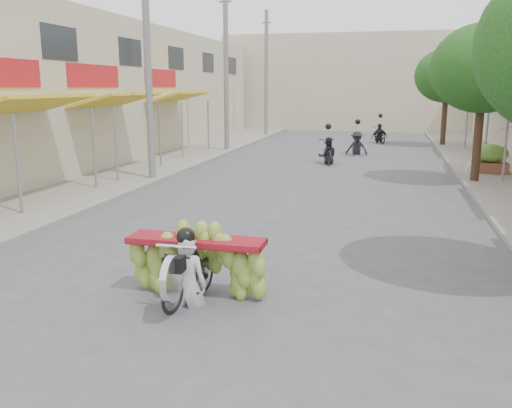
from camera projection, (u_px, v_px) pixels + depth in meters
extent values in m
plane|color=#525257|center=(151.00, 372.00, 6.22)|extent=(120.00, 120.00, 0.00)
cube|color=gray|center=(147.00, 166.00, 22.07)|extent=(4.00, 60.00, 0.12)
cube|color=beige|center=(18.00, 92.00, 21.66)|extent=(8.00, 40.00, 6.00)
cube|color=gold|center=(30.00, 104.00, 14.88)|extent=(1.77, 4.00, 0.53)
cylinder|color=slate|center=(18.00, 167.00, 13.30)|extent=(0.08, 0.08, 2.55)
cylinder|color=slate|center=(94.00, 151.00, 16.72)|extent=(0.08, 0.08, 2.55)
cube|color=gold|center=(117.00, 100.00, 19.63)|extent=(1.77, 4.00, 0.53)
cylinder|color=slate|center=(116.00, 146.00, 18.04)|extent=(0.08, 0.08, 2.55)
cylinder|color=slate|center=(160.00, 137.00, 21.46)|extent=(0.08, 0.08, 2.55)
cube|color=red|center=(94.00, 76.00, 19.66)|extent=(0.10, 3.50, 0.80)
cube|color=gold|center=(179.00, 97.00, 25.33)|extent=(1.77, 4.00, 0.53)
cylinder|color=slate|center=(182.00, 132.00, 23.74)|extent=(0.08, 0.08, 2.55)
cylinder|color=slate|center=(208.00, 126.00, 27.16)|extent=(0.08, 0.08, 2.55)
cube|color=red|center=(161.00, 78.00, 25.35)|extent=(0.10, 3.50, 0.80)
cube|color=#1E2328|center=(59.00, 43.00, 17.55)|extent=(0.08, 2.00, 1.10)
cube|color=#1E2328|center=(130.00, 52.00, 22.30)|extent=(0.08, 2.00, 1.10)
cube|color=#1E2328|center=(176.00, 58.00, 27.04)|extent=(0.08, 2.00, 1.10)
cube|color=#1E2328|center=(208.00, 63.00, 31.79)|extent=(0.08, 2.00, 1.10)
cube|color=#1E2328|center=(232.00, 66.00, 36.54)|extent=(0.08, 2.00, 1.10)
cylinder|color=slate|center=(506.00, 147.00, 17.88)|extent=(0.08, 0.08, 2.55)
cylinder|color=slate|center=(486.00, 137.00, 21.48)|extent=(0.08, 0.08, 2.55)
cube|color=#AE2417|center=(493.00, 97.00, 24.87)|extent=(1.77, 4.20, 0.53)
cylinder|color=slate|center=(478.00, 132.00, 23.57)|extent=(0.08, 0.08, 2.55)
cylinder|color=slate|center=(466.00, 126.00, 27.18)|extent=(0.08, 0.08, 2.55)
cube|color=beige|center=(358.00, 83.00, 41.56)|extent=(20.00, 6.00, 7.00)
cylinder|color=slate|center=(148.00, 62.00, 18.02)|extent=(0.24, 0.24, 8.00)
cylinder|color=slate|center=(226.00, 70.00, 26.56)|extent=(0.24, 0.24, 8.00)
cube|color=slate|center=(225.00, 2.00, 25.88)|extent=(0.60, 0.08, 0.08)
cylinder|color=slate|center=(266.00, 74.00, 35.11)|extent=(0.24, 0.24, 8.00)
cube|color=slate|center=(266.00, 23.00, 34.43)|extent=(0.60, 0.08, 0.08)
cylinder|color=#3A2719|center=(478.00, 136.00, 17.92)|extent=(0.28, 0.28, 3.20)
ellipsoid|color=#1F5117|center=(484.00, 68.00, 17.45)|extent=(3.40, 3.40, 2.90)
cylinder|color=#3A2719|center=(444.00, 117.00, 29.31)|extent=(0.28, 0.28, 3.20)
ellipsoid|color=#1F5117|center=(447.00, 75.00, 28.85)|extent=(3.40, 3.40, 2.90)
cube|color=brown|center=(490.00, 166.00, 19.89)|extent=(1.20, 0.80, 0.50)
ellipsoid|color=#609B3A|center=(491.00, 150.00, 19.77)|extent=(1.20, 0.88, 0.66)
imported|color=black|center=(189.00, 275.00, 8.12)|extent=(0.70, 1.58, 0.90)
cylinder|color=silver|center=(172.00, 279.00, 7.46)|extent=(0.10, 0.66, 0.66)
cube|color=black|center=(174.00, 264.00, 7.52)|extent=(0.28, 0.22, 0.22)
cylinder|color=silver|center=(176.00, 247.00, 7.57)|extent=(0.60, 0.05, 0.05)
cube|color=maroon|center=(196.00, 241.00, 8.36)|extent=(2.14, 0.55, 0.10)
imported|color=silver|center=(187.00, 234.00, 7.93)|extent=(0.57, 0.42, 1.59)
sphere|color=black|center=(184.00, 183.00, 7.74)|extent=(0.28, 0.28, 0.28)
imported|color=white|center=(477.00, 151.00, 20.03)|extent=(0.77, 0.46, 1.54)
imported|color=black|center=(328.00, 152.00, 22.94)|extent=(1.05, 1.89, 1.01)
imported|color=black|center=(328.00, 137.00, 22.81)|extent=(0.88, 0.65, 1.65)
sphere|color=black|center=(328.00, 126.00, 22.71)|extent=(0.26, 0.26, 0.26)
imported|color=black|center=(357.00, 144.00, 26.03)|extent=(0.77, 1.80, 1.02)
imported|color=black|center=(357.00, 131.00, 25.90)|extent=(1.13, 0.72, 1.65)
sphere|color=black|center=(358.00, 122.00, 25.80)|extent=(0.26, 0.26, 0.26)
imported|color=black|center=(380.00, 135.00, 31.47)|extent=(1.16, 1.83, 0.97)
imported|color=black|center=(380.00, 124.00, 31.33)|extent=(1.09, 0.83, 1.65)
sphere|color=black|center=(380.00, 116.00, 31.24)|extent=(0.26, 0.26, 0.26)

